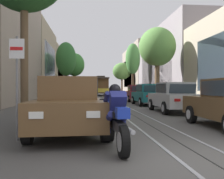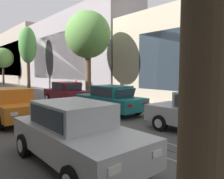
% 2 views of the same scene
% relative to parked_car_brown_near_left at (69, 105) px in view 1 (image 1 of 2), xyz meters
% --- Properties ---
extents(ground_plane, '(165.48, 165.48, 0.00)m').
position_rel_parked_car_brown_near_left_xyz_m(ground_plane, '(2.67, 23.29, -0.80)').
color(ground_plane, '#4C4947').
extents(trolley_track_rails, '(1.14, 74.19, 0.01)m').
position_rel_parked_car_brown_near_left_xyz_m(trolley_track_rails, '(2.67, 27.91, -0.79)').
color(trolley_track_rails, gray).
rests_on(trolley_track_rails, ground).
extents(building_facade_left, '(5.55, 65.89, 9.80)m').
position_rel_parked_car_brown_near_left_xyz_m(building_facade_left, '(-7.20, 26.37, 3.90)').
color(building_facade_left, beige).
rests_on(building_facade_left, ground).
extents(building_facade_right, '(5.76, 65.89, 10.71)m').
position_rel_parked_car_brown_near_left_xyz_m(building_facade_right, '(12.63, 31.68, 3.92)').
color(building_facade_right, '#BCAD93').
rests_on(building_facade_right, ground).
extents(parked_car_brown_near_left, '(2.12, 4.41, 1.58)m').
position_rel_parked_car_brown_near_left_xyz_m(parked_car_brown_near_left, '(0.00, 0.00, 0.00)').
color(parked_car_brown_near_left, brown).
rests_on(parked_car_brown_near_left, ground).
extents(parked_car_silver_second_left, '(2.00, 4.36, 1.58)m').
position_rel_parked_car_brown_near_left_xyz_m(parked_car_silver_second_left, '(0.09, 6.64, 0.00)').
color(parked_car_silver_second_left, '#B7B7BC').
rests_on(parked_car_silver_second_left, ground).
extents(parked_car_orange_mid_left, '(2.06, 4.39, 1.58)m').
position_rel_parked_car_brown_near_left_xyz_m(parked_car_orange_mid_left, '(0.21, 12.73, 0.00)').
color(parked_car_orange_mid_left, orange).
rests_on(parked_car_orange_mid_left, ground).
extents(parked_car_brown_fourth_left, '(2.13, 4.42, 1.58)m').
position_rel_parked_car_brown_near_left_xyz_m(parked_car_brown_fourth_left, '(0.08, 18.70, 0.00)').
color(parked_car_brown_fourth_left, brown).
rests_on(parked_car_brown_fourth_left, ground).
extents(parked_car_brown_fifth_left, '(2.03, 4.37, 1.58)m').
position_rel_parked_car_brown_near_left_xyz_m(parked_car_brown_fifth_left, '(-0.01, 25.19, 0.00)').
color(parked_car_brown_fifth_left, brown).
rests_on(parked_car_brown_fifth_left, ground).
extents(parked_car_teal_sixth_left, '(2.11, 4.41, 1.58)m').
position_rel_parked_car_brown_near_left_xyz_m(parked_car_teal_sixth_left, '(0.08, 31.68, 0.00)').
color(parked_car_teal_sixth_left, '#196B70').
rests_on(parked_car_teal_sixth_left, ground).
extents(parked_car_silver_second_right, '(2.03, 4.38, 1.58)m').
position_rel_parked_car_brown_near_left_xyz_m(parked_car_silver_second_right, '(5.10, 5.72, 0.00)').
color(parked_car_silver_second_right, '#B7B7BC').
rests_on(parked_car_silver_second_right, ground).
extents(parked_car_teal_mid_right, '(2.04, 4.38, 1.58)m').
position_rel_parked_car_brown_near_left_xyz_m(parked_car_teal_mid_right, '(5.07, 11.23, 0.00)').
color(parked_car_teal_mid_right, '#196B70').
rests_on(parked_car_teal_mid_right, ground).
extents(parked_car_maroon_fourth_right, '(2.10, 4.41, 1.58)m').
position_rel_parked_car_brown_near_left_xyz_m(parked_car_maroon_fourth_right, '(5.22, 16.70, 0.00)').
color(parked_car_maroon_fourth_right, maroon).
rests_on(parked_car_maroon_fourth_right, ground).
extents(street_tree_kerb_left_second, '(2.23, 2.18, 6.34)m').
position_rel_parked_car_brown_near_left_xyz_m(street_tree_kerb_left_second, '(-1.87, 20.59, 3.64)').
color(street_tree_kerb_left_second, '#4C3826').
rests_on(street_tree_kerb_left_second, ground).
extents(street_tree_kerb_left_mid, '(3.68, 3.19, 7.84)m').
position_rel_parked_car_brown_near_left_xyz_m(street_tree_kerb_left_mid, '(-1.95, 39.94, 4.81)').
color(street_tree_kerb_left_mid, brown).
rests_on(street_tree_kerb_left_mid, ground).
extents(street_tree_kerb_right_second, '(3.58, 3.85, 7.22)m').
position_rel_parked_car_brown_near_left_xyz_m(street_tree_kerb_right_second, '(7.28, 16.71, 4.48)').
color(street_tree_kerb_right_second, brown).
rests_on(street_tree_kerb_right_second, ground).
extents(street_tree_kerb_right_mid, '(2.27, 2.28, 8.26)m').
position_rel_parked_car_brown_near_left_xyz_m(street_tree_kerb_right_mid, '(7.50, 31.24, 4.96)').
color(street_tree_kerb_right_mid, '#4C3826').
rests_on(street_tree_kerb_right_mid, ground).
extents(street_tree_kerb_right_fourth, '(3.87, 3.14, 6.61)m').
position_rel_parked_car_brown_near_left_xyz_m(street_tree_kerb_right_fourth, '(7.60, 44.57, 4.00)').
color(street_tree_kerb_right_fourth, brown).
rests_on(street_tree_kerb_right_fourth, ground).
extents(cable_car_trolley, '(2.78, 9.17, 3.28)m').
position_rel_parked_car_brown_near_left_xyz_m(cable_car_trolley, '(2.67, 35.65, 0.86)').
color(cable_car_trolley, brown).
rests_on(cable_car_trolley, ground).
extents(motorcycle_with_rider, '(0.59, 1.99, 1.37)m').
position_rel_parked_car_brown_near_left_xyz_m(motorcycle_with_rider, '(1.13, -2.01, -0.15)').
color(motorcycle_with_rider, black).
rests_on(motorcycle_with_rider, ground).
extents(pedestrian_on_left_pavement, '(0.55, 0.38, 1.57)m').
position_rel_parked_car_brown_near_left_xyz_m(pedestrian_on_left_pavement, '(8.07, 17.57, 0.08)').
color(pedestrian_on_left_pavement, '#282D38').
rests_on(pedestrian_on_left_pavement, ground).
extents(pedestrian_on_right_pavement, '(0.55, 0.42, 1.63)m').
position_rel_parked_car_brown_near_left_xyz_m(pedestrian_on_right_pavement, '(8.32, 20.39, 0.12)').
color(pedestrian_on_right_pavement, black).
rests_on(pedestrian_on_right_pavement, ground).
extents(fire_hydrant, '(0.40, 0.22, 0.84)m').
position_rel_parked_car_brown_near_left_xyz_m(fire_hydrant, '(6.66, 8.20, -0.38)').
color(fire_hydrant, '#B2B2B7').
rests_on(fire_hydrant, ground).
extents(street_sign_post, '(0.36, 0.07, 2.53)m').
position_rel_parked_car_brown_near_left_xyz_m(street_sign_post, '(-1.18, -0.97, 0.78)').
color(street_sign_post, slate).
rests_on(street_sign_post, ground).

